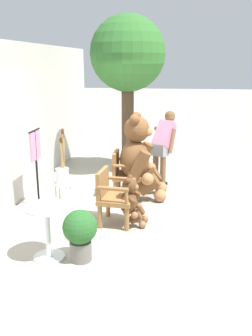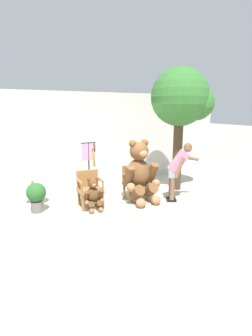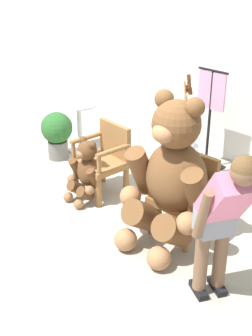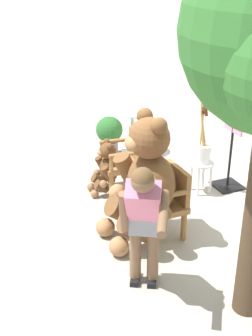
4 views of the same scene
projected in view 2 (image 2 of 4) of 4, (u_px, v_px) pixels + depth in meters
name	position (u px, v px, depth m)	size (l,w,h in m)	color
ground_plane	(121.00, 208.00, 6.25)	(60.00, 60.00, 0.00)	#A8A091
back_wall	(86.00, 139.00, 8.02)	(10.00, 0.16, 2.80)	beige
wooden_chair_left	(89.00, 188.00, 6.27)	(0.60, 0.56, 0.86)	olive
wooden_chair_right	(134.00, 181.00, 6.82)	(0.57, 0.53, 0.86)	olive
teddy_bear_large	(140.00, 172.00, 6.53)	(0.94, 0.89, 1.58)	brown
teddy_bear_small	(93.00, 194.00, 6.04)	(0.47, 0.46, 0.78)	brown
person_visitor	(178.00, 167.00, 6.54)	(0.88, 0.52, 1.49)	black
white_stool	(94.00, 180.00, 7.34)	(0.34, 0.34, 0.46)	silver
brush_bucket	(94.00, 170.00, 7.27)	(0.22, 0.22, 0.94)	white
round_side_table	(33.00, 188.00, 6.27)	(0.56, 0.56, 0.72)	silver
patio_tree	(183.00, 100.00, 7.17)	(1.67, 1.59, 3.42)	#473523
potted_plant	(36.00, 195.00, 5.92)	(0.44, 0.44, 0.68)	slate
clothing_display_stand	(89.00, 164.00, 7.66)	(0.44, 0.40, 1.36)	black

